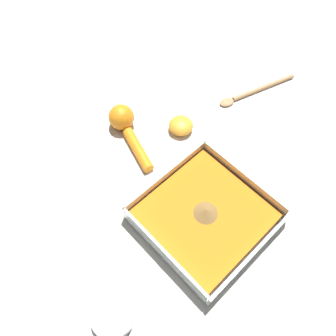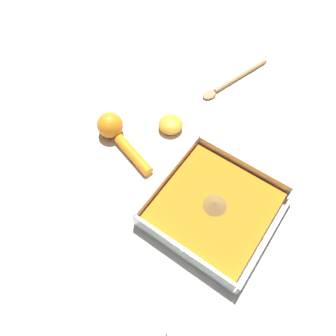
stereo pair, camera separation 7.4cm
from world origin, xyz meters
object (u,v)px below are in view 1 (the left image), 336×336
(lemon_half, at_px, (181,126))
(wooden_spoon, at_px, (253,91))
(lemon_squeezer, at_px, (125,125))
(square_dish, at_px, (206,216))
(spice_bowl, at_px, (113,316))

(lemon_half, height_order, wooden_spoon, lemon_half)
(lemon_squeezer, xyz_separation_m, wooden_spoon, (-0.34, 0.14, -0.02))
(square_dish, xyz_separation_m, lemon_half, (-0.13, -0.21, -0.00))
(spice_bowl, bearing_deg, lemon_half, -150.33)
(spice_bowl, distance_m, wooden_spoon, 0.65)
(lemon_half, bearing_deg, spice_bowl, 29.67)
(lemon_squeezer, bearing_deg, wooden_spoon, -96.08)
(square_dish, xyz_separation_m, lemon_squeezer, (-0.03, -0.30, 0.01))
(square_dish, height_order, lemon_squeezer, lemon_squeezer)
(square_dish, relative_size, lemon_half, 4.04)
(wooden_spoon, bearing_deg, spice_bowl, 32.80)
(lemon_half, distance_m, wooden_spoon, 0.24)
(spice_bowl, distance_m, lemon_squeezer, 0.43)
(square_dish, relative_size, wooden_spoon, 1.06)
(lemon_half, bearing_deg, square_dish, 57.36)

